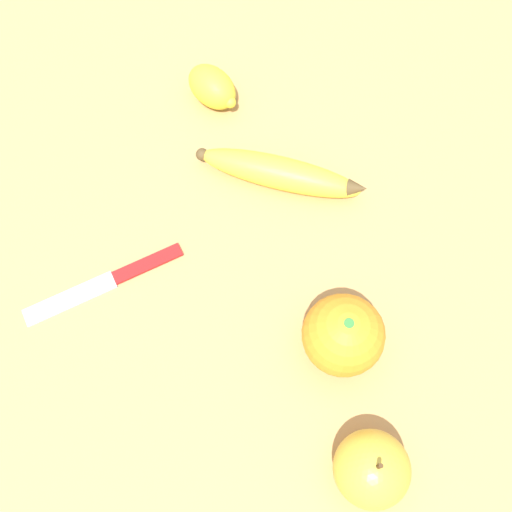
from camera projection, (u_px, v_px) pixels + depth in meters
ground_plane at (259, 226)px, 0.72m from camera, size 3.00×3.00×0.00m
banana at (281, 173)px, 0.72m from camera, size 0.22×0.07×0.04m
orange at (343, 335)px, 0.62m from camera, size 0.09×0.09×0.09m
apple at (372, 469)px, 0.58m from camera, size 0.08×0.08×0.08m
lemon at (212, 87)px, 0.77m from camera, size 0.09×0.07×0.05m
paring_knife at (110, 280)px, 0.69m from camera, size 0.14×0.16×0.01m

